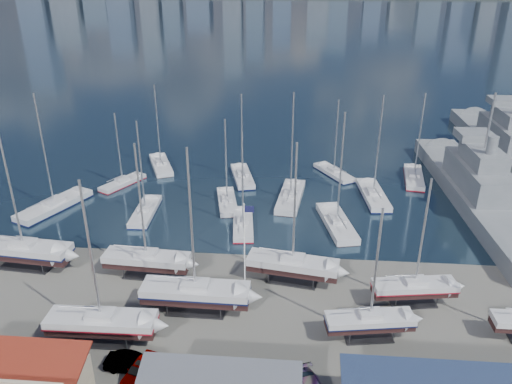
# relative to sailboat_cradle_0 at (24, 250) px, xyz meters

# --- Properties ---
(ground) EXTENTS (1400.00, 1400.00, 0.00)m
(ground) POSITION_rel_sailboat_cradle_0_xyz_m (25.68, -5.39, -2.16)
(ground) COLOR #605E59
(ground) RESTS_ON ground
(water) EXTENTS (1400.00, 600.00, 0.40)m
(water) POSITION_rel_sailboat_cradle_0_xyz_m (25.68, 304.61, -2.31)
(water) COLOR #1C2B40
(water) RESTS_ON ground
(sailboat_cradle_0) EXTENTS (11.31, 4.12, 17.75)m
(sailboat_cradle_0) POSITION_rel_sailboat_cradle_0_xyz_m (0.00, 0.00, 0.00)
(sailboat_cradle_0) COLOR #2D2D33
(sailboat_cradle_0) RESTS_ON ground
(sailboat_cradle_1) EXTENTS (10.25, 3.05, 16.44)m
(sailboat_cradle_1) POSITION_rel_sailboat_cradle_0_xyz_m (13.54, -11.64, -0.07)
(sailboat_cradle_1) COLOR #2D2D33
(sailboat_cradle_1) RESTS_ON ground
(sailboat_cradle_2) EXTENTS (9.84, 3.31, 15.83)m
(sailboat_cradle_2) POSITION_rel_sailboat_cradle_0_xyz_m (14.63, -0.67, -0.09)
(sailboat_cradle_2) COLOR #2D2D33
(sailboat_cradle_2) RESTS_ON ground
(sailboat_cradle_3) EXTENTS (11.03, 3.28, 17.62)m
(sailboat_cradle_3) POSITION_rel_sailboat_cradle_0_xyz_m (21.33, -6.44, -0.01)
(sailboat_cradle_3) COLOR #2D2D33
(sailboat_cradle_3) RESTS_ON ground
(sailboat_cradle_4) EXTENTS (10.34, 4.46, 16.32)m
(sailboat_cradle_4) POSITION_rel_sailboat_cradle_0_xyz_m (31.01, -0.40, -0.07)
(sailboat_cradle_4) COLOR #2D2D33
(sailboat_cradle_4) RESTS_ON ground
(sailboat_cradle_5) EXTENTS (8.59, 3.64, 13.65)m
(sailboat_cradle_5) POSITION_rel_sailboat_cradle_0_xyz_m (38.35, -9.16, -0.21)
(sailboat_cradle_5) COLOR #2D2D33
(sailboat_cradle_5) RESTS_ON ground
(sailboat_cradle_6) EXTENTS (8.94, 3.70, 14.17)m
(sailboat_cradle_6) POSITION_rel_sailboat_cradle_0_xyz_m (43.60, -3.44, -0.18)
(sailboat_cradle_6) COLOR #2D2D33
(sailboat_cradle_6) RESTS_ON ground
(sailboat_moored_0) EXTENTS (7.86, 12.23, 17.79)m
(sailboat_moored_0) POSITION_rel_sailboat_cradle_0_xyz_m (-3.61, 14.84, -1.85)
(sailboat_moored_0) COLOR black
(sailboat_moored_0) RESTS_ON water
(sailboat_moored_1) EXTENTS (6.04, 8.41, 12.43)m
(sailboat_moored_1) POSITION_rel_sailboat_cradle_0_xyz_m (3.39, 24.18, -1.85)
(sailboat_moored_1) COLOR black
(sailboat_moored_1) RESTS_ON water
(sailboat_moored_2) EXTENTS (6.51, 10.37, 15.20)m
(sailboat_moored_2) POSITION_rel_sailboat_cradle_0_xyz_m (7.57, 32.18, -1.84)
(sailboat_moored_2) COLOR black
(sailboat_moored_2) RESTS_ON water
(sailboat_moored_3) EXTENTS (3.01, 9.68, 14.34)m
(sailboat_moored_3) POSITION_rel_sailboat_cradle_0_xyz_m (10.01, 14.28, -1.85)
(sailboat_moored_3) COLOR black
(sailboat_moored_3) RESTS_ON water
(sailboat_moored_4) EXTENTS (4.36, 9.35, 13.63)m
(sailboat_moored_4) POSITION_rel_sailboat_cradle_0_xyz_m (21.10, 18.46, -1.84)
(sailboat_moored_4) COLOR black
(sailboat_moored_4) RESTS_ON water
(sailboat_moored_5) EXTENTS (5.18, 10.34, 14.88)m
(sailboat_moored_5) POSITION_rel_sailboat_cradle_0_xyz_m (22.32, 28.17, -1.85)
(sailboat_moored_5) COLOR black
(sailboat_moored_5) RESTS_ON water
(sailboat_moored_6) EXTENTS (3.66, 9.61, 14.02)m
(sailboat_moored_6) POSITION_rel_sailboat_cradle_0_xyz_m (24.19, 11.73, -1.85)
(sailboat_moored_6) COLOR black
(sailboat_moored_6) RESTS_ON water
(sailboat_moored_7) EXTENTS (4.47, 11.66, 17.17)m
(sailboat_moored_7) POSITION_rel_sailboat_cradle_0_xyz_m (30.41, 20.69, -1.84)
(sailboat_moored_7) COLOR black
(sailboat_moored_7) RESTS_ON water
(sailboat_moored_8) EXTENTS (6.81, 9.01, 13.46)m
(sailboat_moored_8) POSITION_rel_sailboat_cradle_0_xyz_m (37.47, 31.23, -1.85)
(sailboat_moored_8) COLOR black
(sailboat_moored_8) RESTS_ON water
(sailboat_moored_9) EXTENTS (5.35, 11.42, 16.63)m
(sailboat_moored_9) POSITION_rel_sailboat_cradle_0_xyz_m (36.80, 12.87, -1.84)
(sailboat_moored_9) COLOR black
(sailboat_moored_9) RESTS_ON water
(sailboat_moored_10) EXTENTS (4.16, 11.30, 16.53)m
(sailboat_moored_10) POSITION_rel_sailboat_cradle_0_xyz_m (42.88, 22.47, -1.85)
(sailboat_moored_10) COLOR black
(sailboat_moored_10) RESTS_ON water
(sailboat_moored_11) EXTENTS (4.19, 10.40, 15.11)m
(sailboat_moored_11) POSITION_rel_sailboat_cradle_0_xyz_m (50.46, 30.16, -1.85)
(sailboat_moored_11) COLOR black
(sailboat_moored_11) RESTS_ON water
(naval_ship_east) EXTENTS (8.70, 44.58, 17.99)m
(naval_ship_east) POSITION_rel_sailboat_cradle_0_xyz_m (57.81, 22.54, -0.50)
(naval_ship_east) COLOR slate
(naval_ship_east) RESTS_ON water
(naval_ship_west) EXTENTS (7.54, 46.63, 18.20)m
(naval_ship_west) POSITION_rel_sailboat_cradle_0_xyz_m (69.64, 43.63, -0.50)
(naval_ship_west) COLOR slate
(naval_ship_west) RESTS_ON water
(car_a) EXTENTS (2.84, 4.61, 1.46)m
(car_a) POSITION_rel_sailboat_cradle_0_xyz_m (18.24, -15.77, -1.43)
(car_a) COLOR gray
(car_a) RESTS_ON ground
(car_b) EXTENTS (4.68, 1.90, 1.51)m
(car_b) POSITION_rel_sailboat_cradle_0_xyz_m (17.29, -15.09, -1.41)
(car_b) COLOR gray
(car_b) RESTS_ON ground
(car_c) EXTENTS (4.42, 6.02, 1.52)m
(car_c) POSITION_rel_sailboat_cradle_0_xyz_m (22.77, -16.76, -1.40)
(car_c) COLOR gray
(car_c) RESTS_ON ground
(flagpole) EXTENTS (1.02, 0.12, 11.53)m
(flagpole) POSITION_rel_sailboat_cradle_0_xyz_m (26.25, -4.83, 4.45)
(flagpole) COLOR white
(flagpole) RESTS_ON ground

